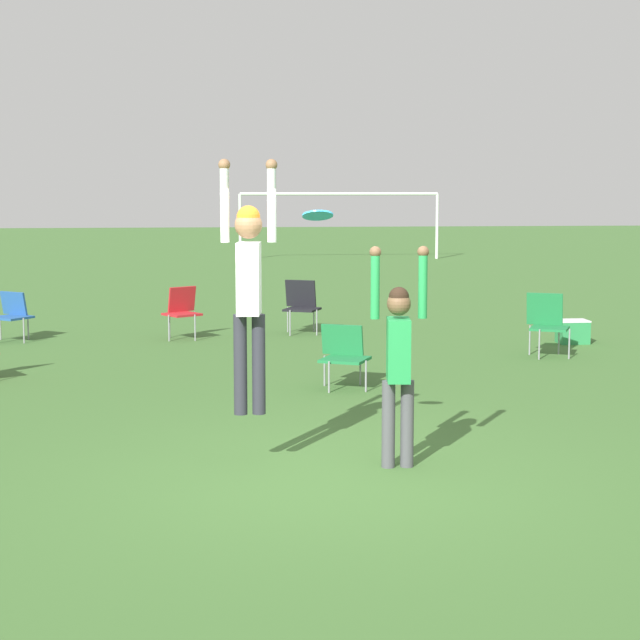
% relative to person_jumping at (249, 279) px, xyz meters
% --- Properties ---
extents(ground_plane, '(120.00, 120.00, 0.00)m').
position_rel_person_jumping_xyz_m(ground_plane, '(0.66, -0.39, -1.70)').
color(ground_plane, '#3D662D').
extents(person_jumping, '(0.52, 0.39, 2.27)m').
position_rel_person_jumping_xyz_m(person_jumping, '(0.00, 0.00, 0.00)').
color(person_jumping, '#2D2D38').
rests_on(person_jumping, ground_plane).
extents(person_defending, '(0.53, 0.40, 2.00)m').
position_rel_person_jumping_xyz_m(person_defending, '(1.32, -0.17, -0.66)').
color(person_defending, '#4C4C51').
rests_on(person_defending, ground_plane).
extents(frisbee, '(0.28, 0.27, 0.10)m').
position_rel_person_jumping_xyz_m(frisbee, '(0.62, 0.03, 0.56)').
color(frisbee, '#2D9EDB').
extents(camping_chair_0, '(0.71, 0.78, 0.93)m').
position_rel_person_jumping_xyz_m(camping_chair_0, '(4.75, 5.92, -1.17)').
color(camping_chair_0, gray).
rests_on(camping_chair_0, ground_plane).
extents(camping_chair_1, '(0.69, 0.76, 0.86)m').
position_rel_person_jumping_xyz_m(camping_chair_1, '(-0.71, 8.42, -1.20)').
color(camping_chair_1, gray).
rests_on(camping_chair_1, ground_plane).
extents(camping_chair_2, '(0.72, 0.77, 0.91)m').
position_rel_person_jumping_xyz_m(camping_chair_2, '(1.34, 8.88, -1.18)').
color(camping_chair_2, gray).
rests_on(camping_chair_2, ground_plane).
extents(camping_chair_3, '(0.72, 0.78, 0.78)m').
position_rel_person_jumping_xyz_m(camping_chair_3, '(1.37, 3.73, -1.25)').
color(camping_chair_3, gray).
rests_on(camping_chair_3, ground_plane).
extents(camping_chair_4, '(0.74, 0.82, 0.80)m').
position_rel_person_jumping_xyz_m(camping_chair_4, '(-3.49, 8.47, -1.23)').
color(camping_chair_4, gray).
rests_on(camping_chair_4, ground_plane).
extents(cooler_box, '(0.48, 0.39, 0.38)m').
position_rel_person_jumping_xyz_m(cooler_box, '(5.59, 7.13, -1.51)').
color(cooler_box, '#2D8C4C').
rests_on(cooler_box, ground_plane).
extents(soccer_goal, '(7.10, 0.10, 2.35)m').
position_rel_person_jumping_xyz_m(soccer_goal, '(4.56, 27.95, 0.14)').
color(soccer_goal, white).
rests_on(soccer_goal, ground_plane).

